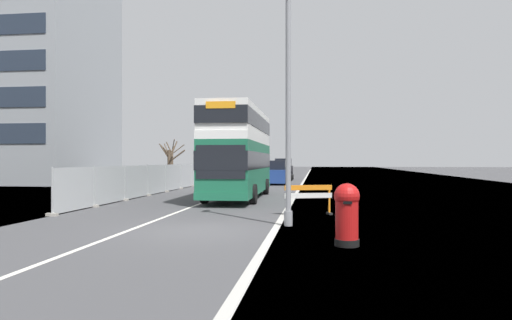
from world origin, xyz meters
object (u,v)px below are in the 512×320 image
(roadworks_barrier, at_px, (308,195))
(car_receding_mid, at_px, (284,170))
(double_decker_bus, at_px, (240,152))
(lamppost_foreground, at_px, (288,114))
(car_oncoming_near, at_px, (277,173))
(red_pillar_postbox, at_px, (347,212))

(roadworks_barrier, bearing_deg, car_receding_mid, 95.81)
(double_decker_bus, xyz_separation_m, car_receding_mid, (0.86, 23.94, -1.58))
(double_decker_bus, xyz_separation_m, lamppost_foreground, (3.45, -10.76, 1.05))
(roadworks_barrier, height_order, car_oncoming_near, car_oncoming_near)
(lamppost_foreground, relative_size, roadworks_barrier, 4.09)
(double_decker_bus, xyz_separation_m, red_pillar_postbox, (5.15, -14.12, -1.81))
(roadworks_barrier, bearing_deg, red_pillar_postbox, -80.59)
(red_pillar_postbox, distance_m, car_receding_mid, 38.30)
(double_decker_bus, distance_m, car_receding_mid, 24.01)
(red_pillar_postbox, bearing_deg, roadworks_barrier, 99.41)
(roadworks_barrier, distance_m, car_receding_mid, 31.66)
(lamppost_foreground, bearing_deg, car_receding_mid, 94.27)
(car_receding_mid, bearing_deg, roadworks_barrier, -84.19)
(red_pillar_postbox, xyz_separation_m, roadworks_barrier, (-1.09, 6.56, -0.10))
(car_oncoming_near, bearing_deg, double_decker_bus, -93.29)
(red_pillar_postbox, bearing_deg, car_receding_mid, 96.43)
(roadworks_barrier, xyz_separation_m, car_receding_mid, (-3.20, 31.50, 0.33))
(red_pillar_postbox, xyz_separation_m, car_oncoming_near, (-4.28, 29.30, 0.13))
(double_decker_bus, relative_size, roadworks_barrier, 5.82)
(car_receding_mid, bearing_deg, double_decker_bus, -92.06)
(double_decker_bus, distance_m, roadworks_barrier, 8.79)
(lamppost_foreground, distance_m, roadworks_barrier, 4.40)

